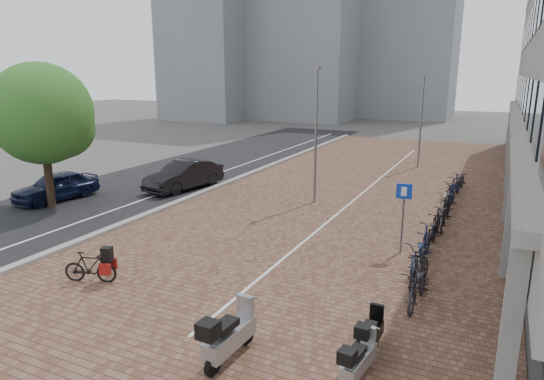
{
  "coord_description": "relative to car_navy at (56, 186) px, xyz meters",
  "views": [
    {
      "loc": [
        8.27,
        -11.12,
        6.04
      ],
      "look_at": [
        0.0,
        6.0,
        1.3
      ],
      "focal_mm": 31.55,
      "sensor_mm": 36.0,
      "label": 1
    }
  ],
  "objects": [
    {
      "name": "lane_line",
      "position": [
        3.71,
        7.63,
        -0.67
      ],
      "size": [
        0.12,
        44.0,
        0.0
      ],
      "primitive_type": "cube",
      "color": "white",
      "rests_on": "street_asphalt"
    },
    {
      "name": "hero_bike",
      "position": [
        8.54,
        -6.11,
        -0.19
      ],
      "size": [
        1.63,
        0.97,
        1.11
      ],
      "rotation": [
        0.0,
        0.0,
        1.93
      ],
      "color": "black",
      "rests_on": "ground"
    },
    {
      "name": "car_dark",
      "position": [
        4.21,
        4.5,
        0.06
      ],
      "size": [
        2.35,
        4.73,
        1.49
      ],
      "primitive_type": "imported",
      "rotation": [
        0.0,
        0.0,
        -0.18
      ],
      "color": "black",
      "rests_on": "ground"
    },
    {
      "name": "curb",
      "position": [
        5.61,
        7.63,
        -0.62
      ],
      "size": [
        0.35,
        42.0,
        0.14
      ],
      "primitive_type": "cube",
      "color": "gray",
      "rests_on": "ground"
    },
    {
      "name": "scooter_back",
      "position": [
        16.88,
        -7.17,
        -0.2
      ],
      "size": [
        0.62,
        1.48,
        0.99
      ],
      "primitive_type": null,
      "rotation": [
        0.0,
        0.0,
        -0.12
      ],
      "color": "#A4A4A9",
      "rests_on": "ground"
    },
    {
      "name": "bg_towers",
      "position": [
        -3.63,
        44.57,
        13.28
      ],
      "size": [
        33.0,
        23.0,
        32.0
      ],
      "color": "gray",
      "rests_on": "ground"
    },
    {
      "name": "lamp_near",
      "position": [
        11.34,
        4.93,
        2.4
      ],
      "size": [
        0.12,
        0.12,
        6.17
      ],
      "primitive_type": "cylinder",
      "color": "slate",
      "rests_on": "ground"
    },
    {
      "name": "car_navy",
      "position": [
        0.0,
        0.0,
        0.0
      ],
      "size": [
        2.19,
        4.24,
        1.38
      ],
      "primitive_type": "imported",
      "rotation": [
        0.0,
        0.0,
        -0.14
      ],
      "color": "black",
      "rests_on": "ground"
    },
    {
      "name": "plaza_brick",
      "position": [
        12.71,
        7.63,
        -0.68
      ],
      "size": [
        14.5,
        42.0,
        0.04
      ],
      "primitive_type": "cube",
      "color": "brown",
      "rests_on": "ground"
    },
    {
      "name": "street_tree",
      "position": [
        0.87,
        -0.82,
        3.42
      ],
      "size": [
        4.44,
        4.44,
        6.46
      ],
      "color": "#382619",
      "rests_on": "ground"
    },
    {
      "name": "bike_row",
      "position": [
        17.18,
        3.53,
        -0.17
      ],
      "size": [
        1.17,
        15.81,
        1.05
      ],
      "color": "black",
      "rests_on": "ground"
    },
    {
      "name": "scooter_front",
      "position": [
        14.21,
        -7.68,
        -0.06
      ],
      "size": [
        0.67,
        1.86,
        1.26
      ],
      "primitive_type": null,
      "rotation": [
        0.0,
        0.0,
        -0.06
      ],
      "color": "#9D9DA2",
      "rests_on": "ground"
    },
    {
      "name": "parking_line",
      "position": [
        12.91,
        7.63,
        -0.65
      ],
      "size": [
        0.1,
        30.0,
        0.0
      ],
      "primitive_type": "cube",
      "color": "white",
      "rests_on": "plaza_brick"
    },
    {
      "name": "street_asphalt",
      "position": [
        1.71,
        7.63,
        -0.68
      ],
      "size": [
        8.0,
        50.0,
        0.03
      ],
      "primitive_type": "cube",
      "color": "black",
      "rests_on": "ground"
    },
    {
      "name": "parking_sign",
      "position": [
        16.27,
        0.16,
        0.95
      ],
      "size": [
        0.51,
        0.12,
        2.45
      ],
      "rotation": [
        0.0,
        0.0,
        0.14
      ],
      "color": "slate",
      "rests_on": "ground"
    },
    {
      "name": "lamp_far",
      "position": [
        14.28,
        15.88,
        2.2
      ],
      "size": [
        0.12,
        0.12,
        5.78
      ],
      "primitive_type": "cylinder",
      "color": "gray",
      "rests_on": "ground"
    },
    {
      "name": "scooter_mid",
      "position": [
        16.85,
        -6.16,
        -0.2
      ],
      "size": [
        0.49,
        1.44,
        0.98
      ],
      "primitive_type": null,
      "rotation": [
        0.0,
        0.0,
        -0.03
      ],
      "color": "black",
      "rests_on": "ground"
    },
    {
      "name": "ground",
      "position": [
        10.71,
        -4.37,
        -0.69
      ],
      "size": [
        140.0,
        140.0,
        0.0
      ],
      "primitive_type": "plane",
      "color": "#474442",
      "rests_on": "ground"
    }
  ]
}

